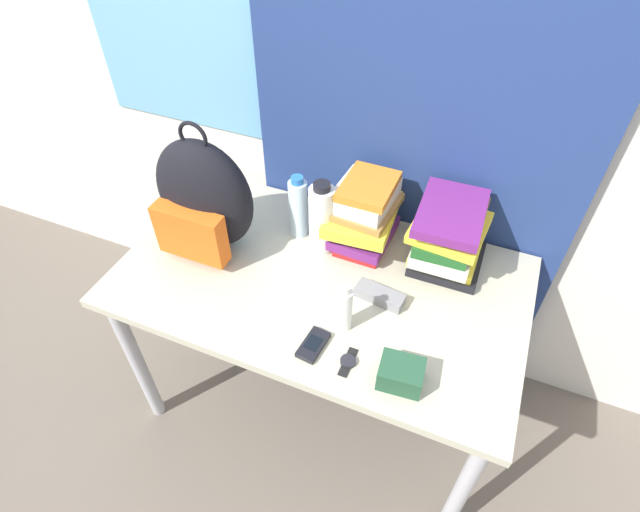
{
  "coord_description": "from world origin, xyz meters",
  "views": [
    {
      "loc": [
        0.41,
        -0.62,
        1.89
      ],
      "look_at": [
        0.0,
        0.37,
        0.83
      ],
      "focal_mm": 28.0,
      "sensor_mm": 36.0,
      "label": 1
    }
  ],
  "objects_px": {
    "camera_pouch": "(401,374)",
    "water_bottle": "(298,208)",
    "wristwatch": "(348,361)",
    "backpack": "(203,199)",
    "sports_bottle": "(322,219)",
    "book_stack_left": "(364,214)",
    "sunscreen_bottle": "(345,309)",
    "cell_phone": "(313,345)",
    "book_stack_center": "(448,236)",
    "sunglasses_case": "(380,295)"
  },
  "relations": [
    {
      "from": "water_bottle",
      "to": "sports_bottle",
      "type": "relative_size",
      "value": 0.89
    },
    {
      "from": "sunscreen_bottle",
      "to": "camera_pouch",
      "type": "xyz_separation_m",
      "value": [
        0.2,
        -0.11,
        -0.05
      ]
    },
    {
      "from": "backpack",
      "to": "sports_bottle",
      "type": "bearing_deg",
      "value": 19.09
    },
    {
      "from": "book_stack_center",
      "to": "cell_phone",
      "type": "distance_m",
      "value": 0.54
    },
    {
      "from": "book_stack_center",
      "to": "sunscreen_bottle",
      "type": "height_order",
      "value": "book_stack_center"
    },
    {
      "from": "cell_phone",
      "to": "camera_pouch",
      "type": "distance_m",
      "value": 0.26
    },
    {
      "from": "sports_bottle",
      "to": "book_stack_center",
      "type": "bearing_deg",
      "value": 12.21
    },
    {
      "from": "camera_pouch",
      "to": "wristwatch",
      "type": "relative_size",
      "value": 1.29
    },
    {
      "from": "camera_pouch",
      "to": "water_bottle",
      "type": "bearing_deg",
      "value": 138.49
    },
    {
      "from": "camera_pouch",
      "to": "wristwatch",
      "type": "distance_m",
      "value": 0.15
    },
    {
      "from": "sports_bottle",
      "to": "camera_pouch",
      "type": "relative_size",
      "value": 2.14
    },
    {
      "from": "book_stack_left",
      "to": "sports_bottle",
      "type": "height_order",
      "value": "sports_bottle"
    },
    {
      "from": "sunscreen_bottle",
      "to": "cell_phone",
      "type": "relative_size",
      "value": 1.51
    },
    {
      "from": "book_stack_left",
      "to": "sunglasses_case",
      "type": "distance_m",
      "value": 0.28
    },
    {
      "from": "sports_bottle",
      "to": "book_stack_left",
      "type": "bearing_deg",
      "value": 35.27
    },
    {
      "from": "sunscreen_bottle",
      "to": "camera_pouch",
      "type": "height_order",
      "value": "sunscreen_bottle"
    },
    {
      "from": "book_stack_center",
      "to": "sunglasses_case",
      "type": "relative_size",
      "value": 1.84
    },
    {
      "from": "book_stack_center",
      "to": "wristwatch",
      "type": "distance_m",
      "value": 0.51
    },
    {
      "from": "water_bottle",
      "to": "sports_bottle",
      "type": "distance_m",
      "value": 0.11
    },
    {
      "from": "sunglasses_case",
      "to": "wristwatch",
      "type": "relative_size",
      "value": 1.64
    },
    {
      "from": "book_stack_left",
      "to": "sunscreen_bottle",
      "type": "height_order",
      "value": "book_stack_left"
    },
    {
      "from": "camera_pouch",
      "to": "sunscreen_bottle",
      "type": "bearing_deg",
      "value": 150.65
    },
    {
      "from": "sunscreen_bottle",
      "to": "camera_pouch",
      "type": "distance_m",
      "value": 0.23
    },
    {
      "from": "sunscreen_bottle",
      "to": "wristwatch",
      "type": "height_order",
      "value": "sunscreen_bottle"
    },
    {
      "from": "backpack",
      "to": "sunglasses_case",
      "type": "bearing_deg",
      "value": -2.15
    },
    {
      "from": "backpack",
      "to": "sports_bottle",
      "type": "distance_m",
      "value": 0.38
    },
    {
      "from": "book_stack_center",
      "to": "sunscreen_bottle",
      "type": "xyz_separation_m",
      "value": [
        -0.2,
        -0.37,
        -0.04
      ]
    },
    {
      "from": "book_stack_left",
      "to": "sunscreen_bottle",
      "type": "relative_size",
      "value": 1.64
    },
    {
      "from": "cell_phone",
      "to": "camera_pouch",
      "type": "height_order",
      "value": "camera_pouch"
    },
    {
      "from": "backpack",
      "to": "camera_pouch",
      "type": "distance_m",
      "value": 0.8
    },
    {
      "from": "book_stack_left",
      "to": "water_bottle",
      "type": "distance_m",
      "value": 0.22
    },
    {
      "from": "water_bottle",
      "to": "sunglasses_case",
      "type": "height_order",
      "value": "water_bottle"
    },
    {
      "from": "backpack",
      "to": "book_stack_left",
      "type": "distance_m",
      "value": 0.52
    },
    {
      "from": "camera_pouch",
      "to": "book_stack_left",
      "type": "bearing_deg",
      "value": 119.69
    },
    {
      "from": "book_stack_center",
      "to": "sunglasses_case",
      "type": "xyz_separation_m",
      "value": [
        -0.14,
        -0.23,
        -0.1
      ]
    },
    {
      "from": "water_bottle",
      "to": "camera_pouch",
      "type": "distance_m",
      "value": 0.66
    },
    {
      "from": "backpack",
      "to": "book_stack_left",
      "type": "xyz_separation_m",
      "value": [
        0.47,
        0.2,
        -0.07
      ]
    },
    {
      "from": "book_stack_left",
      "to": "cell_phone",
      "type": "bearing_deg",
      "value": -87.82
    },
    {
      "from": "sunscreen_bottle",
      "to": "wristwatch",
      "type": "relative_size",
      "value": 1.81
    },
    {
      "from": "book_stack_center",
      "to": "water_bottle",
      "type": "relative_size",
      "value": 1.22
    },
    {
      "from": "backpack",
      "to": "book_stack_center",
      "type": "distance_m",
      "value": 0.78
    },
    {
      "from": "water_bottle",
      "to": "wristwatch",
      "type": "relative_size",
      "value": 2.46
    },
    {
      "from": "sports_bottle",
      "to": "sunscreen_bottle",
      "type": "relative_size",
      "value": 1.53
    },
    {
      "from": "book_stack_center",
      "to": "cell_phone",
      "type": "height_order",
      "value": "book_stack_center"
    },
    {
      "from": "cell_phone",
      "to": "backpack",
      "type": "bearing_deg",
      "value": 151.9
    },
    {
      "from": "backpack",
      "to": "book_stack_center",
      "type": "xyz_separation_m",
      "value": [
        0.74,
        0.21,
        -0.07
      ]
    },
    {
      "from": "cell_phone",
      "to": "camera_pouch",
      "type": "xyz_separation_m",
      "value": [
        0.25,
        -0.01,
        0.03
      ]
    },
    {
      "from": "sports_bottle",
      "to": "camera_pouch",
      "type": "xyz_separation_m",
      "value": [
        0.39,
        -0.39,
        -0.09
      ]
    },
    {
      "from": "book_stack_left",
      "to": "wristwatch",
      "type": "bearing_deg",
      "value": -75.19
    },
    {
      "from": "book_stack_left",
      "to": "camera_pouch",
      "type": "distance_m",
      "value": 0.56
    }
  ]
}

